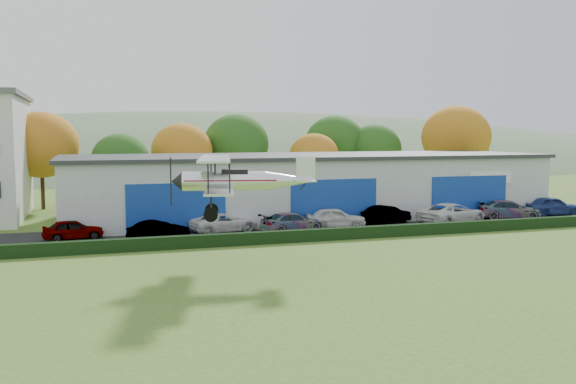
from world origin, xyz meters
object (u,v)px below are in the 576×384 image
object	(u,v)px
car_4	(336,218)
car_7	(509,210)
car_3	(292,222)
car_0	(73,229)
car_6	(452,214)
hangar	(308,185)
car_1	(159,230)
biplane	(237,179)
car_5	(386,215)
car_2	(224,223)
car_8	(552,206)

from	to	relation	value
car_4	car_7	world-z (taller)	car_4
car_3	car_4	distance (m)	3.66
car_0	car_6	distance (m)	28.03
hangar	car_6	distance (m)	12.29
car_1	car_6	distance (m)	22.57
car_7	biplane	size ratio (longest dim) A/B	0.59
car_5	car_1	bearing A→B (deg)	73.79
hangar	car_2	xyz separation A→B (m)	(-8.72, -6.58, -1.93)
car_6	car_7	world-z (taller)	car_6
hangar	car_0	bearing A→B (deg)	-161.07
car_0	car_5	bearing A→B (deg)	-97.06
hangar	car_5	xyz separation A→B (m)	(4.20, -6.49, -1.88)
car_7	biplane	distance (m)	28.33
hangar	car_6	size ratio (longest dim) A/B	6.88
car_2	car_3	world-z (taller)	car_3
car_3	car_6	size ratio (longest dim) A/B	0.80
car_4	car_5	world-z (taller)	car_4
car_7	car_6	bearing A→B (deg)	122.24
car_2	car_8	bearing A→B (deg)	-103.48
car_6	car_8	world-z (taller)	car_8
hangar	car_1	distance (m)	16.20
car_1	car_4	bearing A→B (deg)	-107.70
hangar	car_8	world-z (taller)	hangar
car_1	car_6	size ratio (longest dim) A/B	0.69
car_2	car_4	world-z (taller)	car_4
car_1	car_7	size ratio (longest dim) A/B	0.78
car_1	car_8	size ratio (longest dim) A/B	0.83
biplane	car_1	bearing A→B (deg)	119.79
car_2	car_5	bearing A→B (deg)	-103.25
car_6	car_1	bearing A→B (deg)	72.71
car_0	car_2	bearing A→B (deg)	-97.55
car_6	car_3	bearing A→B (deg)	70.27
car_4	car_7	xyz separation A→B (m)	(15.60, 0.30, -0.02)
car_0	car_7	distance (m)	34.17
car_4	car_2	bearing A→B (deg)	98.20
car_0	car_2	size ratio (longest dim) A/B	0.81
car_2	car_6	world-z (taller)	car_6
car_3	car_7	size ratio (longest dim) A/B	0.91
car_0	car_1	world-z (taller)	car_1
car_5	biplane	xyz separation A→B (m)	(-14.69, -11.78, 3.96)
car_3	car_4	xyz separation A→B (m)	(3.61, 0.60, 0.08)
car_0	car_3	distance (m)	15.01
car_2	car_6	distance (m)	17.81
car_8	car_5	bearing A→B (deg)	100.10
car_4	car_5	distance (m)	4.67
hangar	biplane	xyz separation A→B (m)	(-10.49, -18.27, 2.08)
car_1	car_7	xyz separation A→B (m)	(28.75, 1.68, 0.08)
car_5	car_6	world-z (taller)	car_6
car_3	car_4	bearing A→B (deg)	-91.62
car_5	car_8	world-z (taller)	car_8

